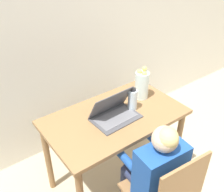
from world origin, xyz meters
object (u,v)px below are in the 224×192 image
object	(u,v)px
flower_vase	(142,84)
laptop	(114,112)
water_bottle	(133,99)
person_seated	(155,168)

from	to	relation	value
flower_vase	laptop	bearing A→B (deg)	-166.46
flower_vase	water_bottle	world-z (taller)	flower_vase
laptop	flower_vase	xyz separation A→B (m)	(0.36, 0.09, 0.07)
person_seated	water_bottle	xyz separation A→B (m)	(0.20, 0.48, 0.21)
water_bottle	person_seated	bearing A→B (deg)	-112.82
flower_vase	water_bottle	bearing A→B (deg)	-153.52
laptop	water_bottle	xyz separation A→B (m)	(0.18, -0.00, 0.04)
person_seated	laptop	size ratio (longest dim) A/B	2.75
person_seated	water_bottle	world-z (taller)	person_seated
laptop	water_bottle	size ratio (longest dim) A/B	1.91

